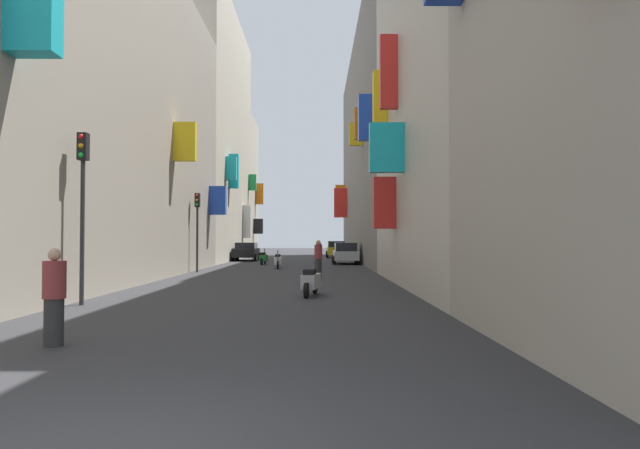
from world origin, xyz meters
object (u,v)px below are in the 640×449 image
(scooter_white, at_px, (278,261))
(scooter_silver, at_px, (311,281))
(pedestrian_near_left, at_px, (318,258))
(parked_car_silver, at_px, (346,253))
(pedestrian_mid_street, at_px, (319,252))
(scooter_green, at_px, (263,258))
(pedestrian_near_right, at_px, (54,297))
(parked_car_yellow, at_px, (336,249))
(parked_car_black, at_px, (246,251))
(traffic_light_far_corner, at_px, (197,218))
(traffic_light_near_corner, at_px, (83,189))

(scooter_white, height_order, scooter_silver, same)
(scooter_white, bearing_deg, pedestrian_near_left, -70.91)
(parked_car_silver, distance_m, pedestrian_near_left, 13.14)
(pedestrian_mid_street, bearing_deg, scooter_green, 179.90)
(scooter_green, relative_size, pedestrian_near_left, 1.12)
(scooter_green, relative_size, pedestrian_near_right, 1.18)
(scooter_white, relative_size, pedestrian_near_left, 1.12)
(scooter_silver, xyz_separation_m, pedestrian_near_right, (-4.26, -8.07, 0.36))
(scooter_green, bearing_deg, pedestrian_mid_street, -0.10)
(parked_car_silver, bearing_deg, parked_car_yellow, 90.81)
(scooter_silver, bearing_deg, parked_car_silver, 84.15)
(scooter_white, xyz_separation_m, pedestrian_near_left, (2.45, -7.09, 0.41))
(scooter_silver, bearing_deg, pedestrian_near_right, -117.81)
(parked_car_silver, xyz_separation_m, pedestrian_near_right, (-6.52, -30.10, 0.04))
(parked_car_black, height_order, scooter_silver, parked_car_black)
(parked_car_silver, height_order, scooter_white, parked_car_silver)
(scooter_white, relative_size, traffic_light_far_corner, 0.46)
(scooter_green, height_order, traffic_light_far_corner, traffic_light_far_corner)
(scooter_green, distance_m, pedestrian_near_left, 12.50)
(parked_car_yellow, bearing_deg, scooter_silver, -93.31)
(parked_car_black, height_order, parked_car_yellow, parked_car_yellow)
(scooter_green, relative_size, scooter_white, 1.00)
(scooter_white, distance_m, traffic_light_near_corner, 19.12)
(parked_car_black, bearing_deg, scooter_silver, -78.64)
(pedestrian_near_right, xyz_separation_m, traffic_light_far_corner, (-2.02, 20.37, 2.09))
(pedestrian_near_left, xyz_separation_m, traffic_light_far_corner, (-6.54, 3.26, 2.04))
(scooter_green, bearing_deg, parked_car_silver, 10.67)
(traffic_light_near_corner, bearing_deg, traffic_light_far_corner, 90.16)
(parked_car_yellow, distance_m, pedestrian_mid_street, 14.83)
(parked_car_black, height_order, traffic_light_near_corner, traffic_light_near_corner)
(parked_car_black, height_order, pedestrian_near_right, pedestrian_near_right)
(scooter_white, distance_m, traffic_light_far_corner, 6.11)
(parked_car_silver, distance_m, traffic_light_near_corner, 25.94)
(parked_car_silver, distance_m, scooter_green, 5.90)
(parked_car_yellow, relative_size, pedestrian_near_left, 2.24)
(parked_car_silver, bearing_deg, scooter_white, -126.96)
(scooter_silver, bearing_deg, scooter_white, 97.72)
(parked_car_black, xyz_separation_m, scooter_green, (2.11, -7.17, -0.32))
(parked_car_black, xyz_separation_m, scooter_white, (3.46, -11.98, -0.32))
(scooter_white, xyz_separation_m, pedestrian_mid_street, (2.51, 4.81, 0.39))
(scooter_silver, bearing_deg, traffic_light_far_corner, 117.04)
(pedestrian_near_left, height_order, pedestrian_mid_street, pedestrian_near_left)
(parked_car_silver, height_order, scooter_green, parked_car_silver)
(scooter_white, bearing_deg, scooter_silver, -82.28)
(traffic_light_near_corner, bearing_deg, scooter_silver, 20.78)
(pedestrian_mid_street, relative_size, traffic_light_near_corner, 0.36)
(pedestrian_mid_street, bearing_deg, scooter_silver, -90.89)
(parked_car_black, distance_m, pedestrian_near_left, 19.96)
(scooter_white, distance_m, pedestrian_mid_street, 5.44)
(parked_car_black, xyz_separation_m, pedestrian_near_right, (1.39, -36.18, 0.04))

